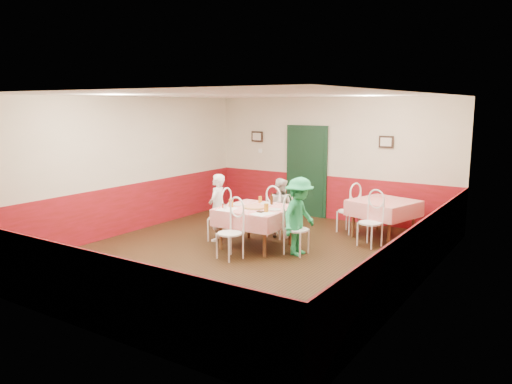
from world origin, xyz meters
The scene contains 39 objects.
floor centered at (0.00, 0.00, 0.00)m, with size 7.00×7.00×0.00m, color black.
ceiling centered at (0.00, 0.00, 2.80)m, with size 7.00×7.00×0.00m, color white.
back_wall centered at (0.00, 3.50, 1.40)m, with size 6.00×0.10×2.80m, color beige.
front_wall centered at (0.00, -3.50, 1.40)m, with size 6.00×0.10×2.80m, color beige.
left_wall centered at (-3.00, 0.00, 1.40)m, with size 0.10×7.00×2.80m, color beige.
right_wall centered at (3.00, 0.00, 1.40)m, with size 0.10×7.00×2.80m, color beige.
wainscot_back centered at (0.00, 3.48, 0.50)m, with size 6.00×0.03×1.00m, color maroon.
wainscot_front centered at (0.00, -3.48, 0.50)m, with size 6.00×0.03×1.00m, color maroon.
wainscot_left centered at (-2.98, 0.00, 0.50)m, with size 0.03×7.00×1.00m, color maroon.
wainscot_right centered at (2.98, 0.00, 0.50)m, with size 0.03×7.00×1.00m, color maroon.
door centered at (-0.60, 3.45, 1.05)m, with size 0.96×0.06×2.10m, color black.
picture_left centered at (-2.00, 3.45, 1.85)m, with size 0.32×0.03×0.26m, color black.
picture_right centered at (1.30, 3.45, 1.85)m, with size 0.32×0.03×0.26m, color black.
thermostat centered at (-1.90, 3.45, 1.50)m, with size 0.10×0.03×0.10m, color white.
main_table centered at (-0.14, 0.54, 0.38)m, with size 1.22×1.22×0.77m, color red.
second_table centered at (1.63, 2.50, 0.38)m, with size 1.12×1.12×0.77m, color red.
chair_left centered at (-0.99, 0.52, 0.45)m, with size 0.42×0.42×0.90m, color white, non-canonical shape.
chair_right centered at (0.71, 0.55, 0.45)m, with size 0.42×0.42×0.90m, color white, non-canonical shape.
chair_far centered at (-0.15, 1.39, 0.45)m, with size 0.42×0.42×0.90m, color white, non-canonical shape.
chair_near centered at (-0.13, -0.31, 0.45)m, with size 0.42×0.42×0.90m, color white, non-canonical shape.
chair_second_a centered at (0.88, 2.50, 0.45)m, with size 0.42×0.42×0.90m, color white, non-canonical shape.
chair_second_b centered at (1.63, 1.75, 0.45)m, with size 0.42×0.42×0.90m, color white, non-canonical shape.
pizza centered at (-0.14, 0.49, 0.77)m, with size 0.43×0.43×0.03m, color #B74723.
plate_left centered at (-0.57, 0.53, 0.77)m, with size 0.25×0.25×0.01m, color white.
plate_right centered at (0.26, 0.53, 0.77)m, with size 0.25×0.25×0.01m, color white.
plate_far centered at (-0.15, 0.94, 0.77)m, with size 0.25×0.25×0.01m, color white.
glass_a centered at (-0.54, 0.30, 0.84)m, with size 0.08×0.08×0.15m, color #BF7219.
glass_b centered at (0.23, 0.30, 0.83)m, with size 0.08×0.08×0.15m, color #BF7219.
glass_c centered at (-0.32, 0.95, 0.82)m, with size 0.07×0.07×0.12m, color #BF7219.
beer_bottle centered at (-0.04, 0.92, 0.86)m, with size 0.06×0.06×0.21m, color #381C0A.
shaker_a centered at (-0.56, 0.13, 0.81)m, with size 0.04×0.04×0.09m, color silver.
shaker_b centered at (-0.51, 0.09, 0.81)m, with size 0.04×0.04×0.09m, color silver.
shaker_c centered at (-0.61, 0.15, 0.81)m, with size 0.04×0.04×0.09m, color #B23319.
menu_left centered at (-0.49, 0.12, 0.76)m, with size 0.30×0.40×0.00m, color white.
menu_right centered at (0.26, 0.15, 0.76)m, with size 0.30×0.40×0.00m, color white.
wallet centered at (0.16, 0.22, 0.77)m, with size 0.11×0.09×0.02m, color black.
diner_left centered at (-1.04, 0.52, 0.66)m, with size 0.48×0.32×1.32m, color gray.
diner_far centered at (-0.15, 1.44, 0.60)m, with size 0.58×0.45×1.19m, color gray.
diner_right centered at (0.76, 0.55, 0.70)m, with size 0.90×0.52×1.39m, color gray.
Camera 1 is at (4.80, -7.05, 2.65)m, focal length 35.00 mm.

